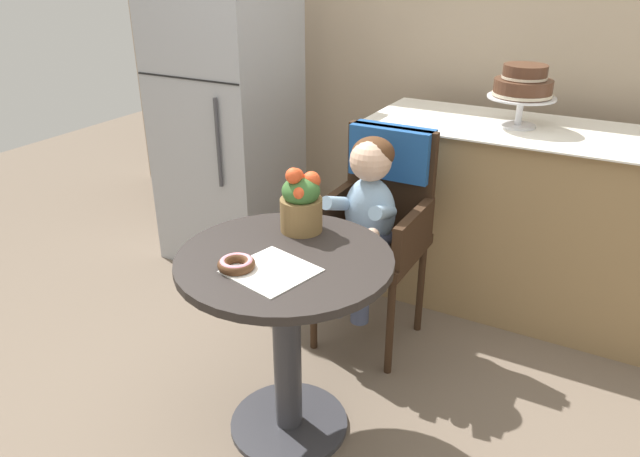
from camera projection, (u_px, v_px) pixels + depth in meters
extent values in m
plane|color=#6B5B4C|center=(289.00, 425.00, 2.25)|extent=(8.00, 8.00, 0.00)
cube|color=tan|center=(467.00, 8.00, 3.14)|extent=(4.80, 0.10, 2.70)
cylinder|color=#282321|center=(285.00, 260.00, 1.95)|extent=(0.72, 0.72, 0.03)
cylinder|color=#333338|center=(287.00, 350.00, 2.10)|extent=(0.10, 0.10, 0.69)
cylinder|color=#333338|center=(289.00, 423.00, 2.24)|extent=(0.44, 0.44, 0.02)
cube|color=#332114|center=(370.00, 247.00, 2.55)|extent=(0.42, 0.42, 0.04)
cube|color=#332114|center=(390.00, 178.00, 2.60)|extent=(0.40, 0.04, 0.46)
cube|color=#332114|center=(331.00, 214.00, 2.59)|extent=(0.04, 0.38, 0.18)
cube|color=#332114|center=(414.00, 232.00, 2.42)|extent=(0.04, 0.38, 0.18)
cube|color=#1E4C8C|center=(392.00, 152.00, 2.55)|extent=(0.36, 0.11, 0.22)
cylinder|color=#332114|center=(314.00, 305.00, 2.59)|extent=(0.03, 0.03, 0.45)
cylinder|color=#332114|center=(390.00, 327.00, 2.44)|extent=(0.03, 0.03, 0.45)
cylinder|color=#332114|center=(350.00, 269.00, 2.88)|extent=(0.03, 0.03, 0.45)
cylinder|color=#332114|center=(420.00, 288.00, 2.72)|extent=(0.03, 0.03, 0.45)
ellipsoid|color=#8CADCC|center=(370.00, 212.00, 2.47)|extent=(0.22, 0.16, 0.30)
sphere|color=#E0B293|center=(371.00, 160.00, 2.36)|extent=(0.17, 0.17, 0.17)
ellipsoid|color=#4C2D19|center=(373.00, 154.00, 2.37)|extent=(0.17, 0.17, 0.14)
cylinder|color=#8CADCC|center=(340.00, 204.00, 2.42)|extent=(0.08, 0.23, 0.13)
sphere|color=#E0B293|center=(333.00, 227.00, 2.38)|extent=(0.06, 0.06, 0.06)
cylinder|color=#8CADCC|center=(383.00, 212.00, 2.33)|extent=(0.08, 0.23, 0.13)
sphere|color=#E0B293|center=(372.00, 235.00, 2.31)|extent=(0.06, 0.06, 0.06)
cylinder|color=#3F4760|center=(349.00, 240.00, 2.47)|extent=(0.09, 0.22, 0.09)
cylinder|color=#3F4760|center=(336.00, 287.00, 2.46)|extent=(0.08, 0.08, 0.26)
cylinder|color=#3F4760|center=(373.00, 246.00, 2.42)|extent=(0.09, 0.22, 0.09)
cylinder|color=#3F4760|center=(360.00, 294.00, 2.41)|extent=(0.08, 0.08, 0.26)
cube|color=white|center=(271.00, 271.00, 1.85)|extent=(0.29, 0.28, 0.00)
torus|color=#4C2D19|center=(236.00, 264.00, 1.86)|extent=(0.12, 0.12, 0.03)
torus|color=pink|center=(236.00, 262.00, 1.85)|extent=(0.11, 0.11, 0.02)
cylinder|color=brown|center=(301.00, 215.00, 2.10)|extent=(0.15, 0.15, 0.12)
ellipsoid|color=#38662D|center=(301.00, 191.00, 2.06)|extent=(0.14, 0.14, 0.10)
sphere|color=#E54C23|center=(307.00, 187.00, 2.04)|extent=(0.05, 0.05, 0.05)
sphere|color=#E54C23|center=(311.00, 180.00, 2.06)|extent=(0.06, 0.06, 0.06)
sphere|color=#E54C23|center=(301.00, 187.00, 2.08)|extent=(0.06, 0.06, 0.06)
sphere|color=#E54C23|center=(295.00, 177.00, 2.05)|extent=(0.06, 0.06, 0.06)
sphere|color=#E54C23|center=(294.00, 176.00, 2.02)|extent=(0.06, 0.06, 0.06)
sphere|color=#E54C23|center=(299.00, 193.00, 2.01)|extent=(0.05, 0.05, 0.05)
cube|color=#93754C|center=(527.00, 221.00, 2.85)|extent=(1.50, 0.56, 0.90)
cube|color=white|center=(542.00, 131.00, 2.66)|extent=(1.56, 0.62, 0.01)
cylinder|color=silver|center=(517.00, 126.00, 2.70)|extent=(0.16, 0.16, 0.01)
cylinder|color=silver|center=(519.00, 111.00, 2.67)|extent=(0.03, 0.03, 0.12)
cylinder|color=silver|center=(521.00, 97.00, 2.65)|extent=(0.30, 0.30, 0.01)
cylinder|color=#4C2D1E|center=(523.00, 88.00, 2.63)|extent=(0.26, 0.25, 0.08)
cylinder|color=beige|center=(522.00, 94.00, 2.64)|extent=(0.26, 0.26, 0.01)
cylinder|color=#4C2D1E|center=(525.00, 72.00, 2.60)|extent=(0.19, 0.19, 0.06)
cylinder|color=beige|center=(524.00, 77.00, 2.61)|extent=(0.20, 0.20, 0.01)
cube|color=#9EA0A5|center=(227.00, 109.00, 3.22)|extent=(0.64, 0.60, 1.70)
cube|color=black|center=(186.00, 79.00, 2.89)|extent=(0.63, 0.01, 0.01)
cylinder|color=#3F3F44|center=(218.00, 143.00, 2.93)|extent=(0.02, 0.02, 0.45)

